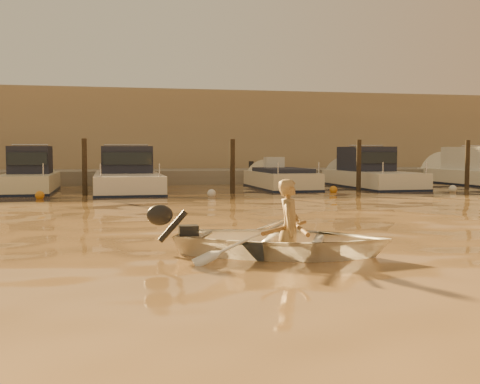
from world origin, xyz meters
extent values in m
plane|color=brown|center=(0.00, 0.00, 0.00)|extent=(160.00, 160.00, 0.00)
imported|color=white|center=(-2.14, 0.69, 0.21)|extent=(3.86, 3.40, 0.66)
imported|color=#9E7D4F|center=(-2.05, 0.65, 0.42)|extent=(0.53, 0.62, 1.44)
cylinder|color=brown|center=(-1.91, 0.59, 0.42)|extent=(0.49, 2.07, 0.13)
cylinder|color=olive|center=(-2.09, 0.67, 0.42)|extent=(1.22, 1.78, 0.13)
cylinder|color=#2D2319|center=(-5.50, 13.80, 0.90)|extent=(0.18, 0.18, 2.20)
cylinder|color=#2D2319|center=(-0.20, 13.80, 0.90)|extent=(0.18, 0.18, 2.20)
cylinder|color=#2D2319|center=(4.80, 13.80, 0.90)|extent=(0.18, 0.18, 2.20)
cylinder|color=#2D2319|center=(9.50, 13.80, 0.90)|extent=(0.18, 0.18, 2.20)
sphere|color=orange|center=(-6.91, 12.80, 0.10)|extent=(0.30, 0.30, 0.30)
sphere|color=silver|center=(-1.22, 12.41, 0.10)|extent=(0.30, 0.30, 0.30)
sphere|color=orange|center=(3.61, 13.39, 0.10)|extent=(0.30, 0.30, 0.30)
sphere|color=silver|center=(8.31, 12.90, 0.10)|extent=(0.30, 0.30, 0.30)
cube|color=gray|center=(0.00, 21.50, 0.15)|extent=(52.00, 4.00, 1.00)
cube|color=#9E8466|center=(0.00, 27.00, 2.40)|extent=(46.00, 7.00, 4.80)
camera|label=1|loc=(-4.70, -7.94, 1.57)|focal=45.00mm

